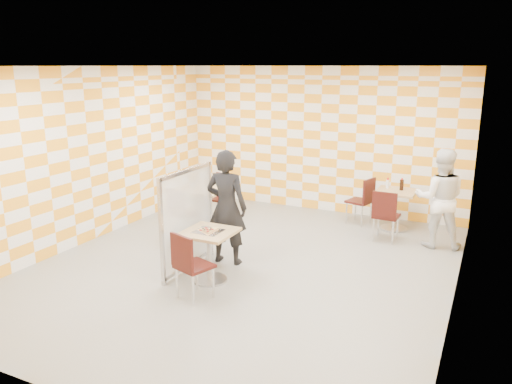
% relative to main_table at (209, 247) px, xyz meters
% --- Properties ---
extents(room_shell, '(7.00, 7.00, 7.00)m').
position_rel_main_table_xyz_m(room_shell, '(0.21, 1.22, 0.99)').
color(room_shell, gray).
rests_on(room_shell, ground).
extents(main_table, '(0.70, 0.70, 0.75)m').
position_rel_main_table_xyz_m(main_table, '(0.00, 0.00, 0.00)').
color(main_table, tan).
rests_on(main_table, ground).
extents(second_table, '(0.70, 0.70, 0.75)m').
position_rel_main_table_xyz_m(second_table, '(1.94, 3.52, 0.00)').
color(second_table, tan).
rests_on(second_table, ground).
extents(empty_table, '(0.70, 0.70, 0.75)m').
position_rel_main_table_xyz_m(empty_table, '(-1.29, 2.06, 0.00)').
color(empty_table, tan).
rests_on(empty_table, ground).
extents(chair_main_front, '(0.53, 0.54, 0.92)m').
position_rel_main_table_xyz_m(chair_main_front, '(0.08, -0.65, 0.04)').
color(chair_main_front, '#350E0A').
rests_on(chair_main_front, ground).
extents(chair_second_front, '(0.44, 0.45, 0.92)m').
position_rel_main_table_xyz_m(chair_second_front, '(1.92, 2.71, 0.04)').
color(chair_second_front, '#350E0A').
rests_on(chair_second_front, ground).
extents(chair_second_side, '(0.53, 0.52, 0.92)m').
position_rel_main_table_xyz_m(chair_second_side, '(1.34, 3.53, 0.04)').
color(chair_second_side, '#350E0A').
rests_on(chair_second_side, ground).
extents(chair_empty_near, '(0.50, 0.51, 0.92)m').
position_rel_main_table_xyz_m(chair_empty_near, '(-1.38, 1.30, 0.04)').
color(chair_empty_near, '#350E0A').
rests_on(chair_empty_near, ground).
extents(chair_empty_far, '(0.47, 0.48, 0.92)m').
position_rel_main_table_xyz_m(chair_empty_far, '(-1.29, 2.66, 0.04)').
color(chair_empty_far, '#350E0A').
rests_on(chair_empty_far, ground).
extents(partition, '(0.08, 1.38, 1.55)m').
position_rel_main_table_xyz_m(partition, '(-0.51, 0.23, 0.28)').
color(partition, white).
rests_on(partition, ground).
extents(man_dark, '(0.69, 0.49, 1.79)m').
position_rel_main_table_xyz_m(man_dark, '(-0.11, 0.72, 0.39)').
color(man_dark, black).
rests_on(man_dark, ground).
extents(man_white, '(0.92, 0.77, 1.69)m').
position_rel_main_table_xyz_m(man_white, '(2.76, 2.90, 0.34)').
color(man_white, white).
rests_on(man_white, ground).
extents(pizza_on_foil, '(0.40, 0.40, 0.04)m').
position_rel_main_table_xyz_m(pizza_on_foil, '(-0.00, -0.02, 0.26)').
color(pizza_on_foil, silver).
rests_on(pizza_on_foil, main_table).
extents(sport_bottle, '(0.06, 0.06, 0.20)m').
position_rel_main_table_xyz_m(sport_bottle, '(1.75, 3.64, 0.33)').
color(sport_bottle, white).
rests_on(sport_bottle, second_table).
extents(soda_bottle, '(0.07, 0.07, 0.23)m').
position_rel_main_table_xyz_m(soda_bottle, '(2.02, 3.60, 0.34)').
color(soda_bottle, black).
rests_on(soda_bottle, second_table).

